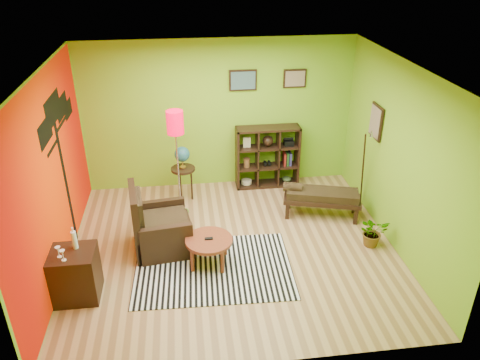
{
  "coord_description": "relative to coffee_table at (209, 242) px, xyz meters",
  "views": [
    {
      "loc": [
        -0.66,
        -5.96,
        4.31
      ],
      "look_at": [
        0.15,
        0.28,
        1.05
      ],
      "focal_mm": 35.0,
      "sensor_mm": 36.0,
      "label": 1
    }
  ],
  "objects": [
    {
      "name": "bench",
      "position": [
        1.98,
        1.1,
        0.02
      ],
      "size": [
        1.38,
        0.8,
        0.6
      ],
      "color": "black",
      "rests_on": "ground"
    },
    {
      "name": "cube_shelf",
      "position": [
        1.3,
        2.34,
        0.23
      ],
      "size": [
        1.2,
        0.35,
        1.2
      ],
      "color": "black",
      "rests_on": "ground"
    },
    {
      "name": "globe_table",
      "position": [
        -0.32,
        1.97,
        0.43
      ],
      "size": [
        0.43,
        0.43,
        1.05
      ],
      "color": "black",
      "rests_on": "ground"
    },
    {
      "name": "potted_plant",
      "position": [
        2.57,
        0.14,
        -0.18
      ],
      "size": [
        0.45,
        0.49,
        0.38
      ],
      "primitive_type": "imported",
      "rotation": [
        0.0,
        0.0,
        0.02
      ],
      "color": "#26661E",
      "rests_on": "ground"
    },
    {
      "name": "side_cabinet",
      "position": [
        -1.81,
        -0.49,
        -0.01
      ],
      "size": [
        0.6,
        0.55,
        1.02
      ],
      "color": "black",
      "rests_on": "ground"
    },
    {
      "name": "armchair",
      "position": [
        -0.74,
        0.49,
        -0.04
      ],
      "size": [
        0.98,
        0.98,
        1.06
      ],
      "color": "black",
      "rests_on": "ground"
    },
    {
      "name": "ground",
      "position": [
        0.39,
        0.31,
        -0.37
      ],
      "size": [
        5.0,
        5.0,
        0.0
      ],
      "primitive_type": "plane",
      "color": "tan",
      "rests_on": "ground"
    },
    {
      "name": "floor_lamp",
      "position": [
        -0.4,
        1.49,
        1.16
      ],
      "size": [
        0.28,
        0.28,
        1.89
      ],
      "color": "silver",
      "rests_on": "ground"
    },
    {
      "name": "coffee_table",
      "position": [
        0.0,
        0.0,
        0.0
      ],
      "size": [
        0.69,
        0.69,
        0.44
      ],
      "color": "brown",
      "rests_on": "ground"
    },
    {
      "name": "zebra_rug",
      "position": [
        0.05,
        -0.14,
        -0.36
      ],
      "size": [
        2.34,
        1.68,
        0.01
      ],
      "primitive_type": "cube",
      "rotation": [
        0.0,
        0.0,
        -0.04
      ],
      "color": "white",
      "rests_on": "ground"
    },
    {
      "name": "room_shell",
      "position": [
        0.3,
        0.33,
        1.43
      ],
      "size": [
        5.04,
        4.54,
        2.82
      ],
      "color": "#7AB41F",
      "rests_on": "ground"
    }
  ]
}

